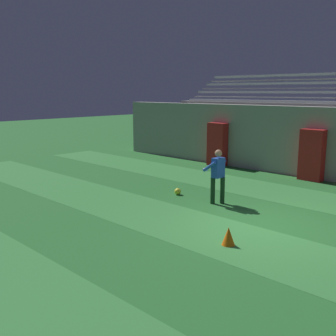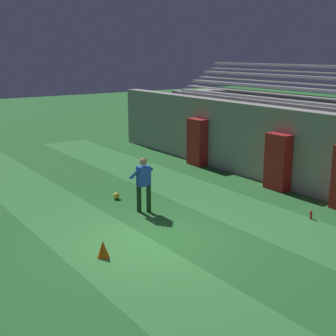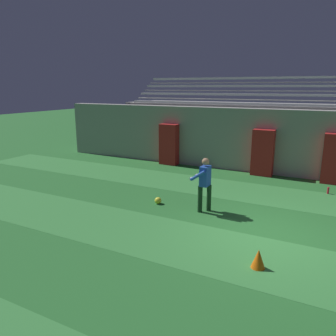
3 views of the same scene
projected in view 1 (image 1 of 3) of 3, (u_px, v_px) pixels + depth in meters
name	position (u px, v px, depth m)	size (l,w,h in m)	color
ground_plane	(261.00, 226.00, 10.07)	(80.00, 80.00, 0.00)	#286B2D
turf_stripe_near	(50.00, 323.00, 5.82)	(28.00, 2.34, 0.01)	#38843D
turf_stripe_mid	(232.00, 239.00, 9.14)	(28.00, 2.34, 0.01)	#38843D
turf_stripe_far	(317.00, 200.00, 12.46)	(28.00, 2.34, 0.01)	#38843D
padding_pillar_gate_left	(312.00, 155.00, 15.04)	(0.89, 0.44, 1.97)	#B21E1E
padding_pillar_far_left	(217.00, 144.00, 18.08)	(0.89, 0.44, 1.97)	#B21E1E
goalkeeper	(218.00, 173.00, 11.89)	(0.57, 0.58, 1.67)	#143319
soccer_ball	(178.00, 191.00, 13.06)	(0.22, 0.22, 0.22)	yellow
traffic_cone	(228.00, 236.00, 8.76)	(0.30, 0.30, 0.42)	orange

